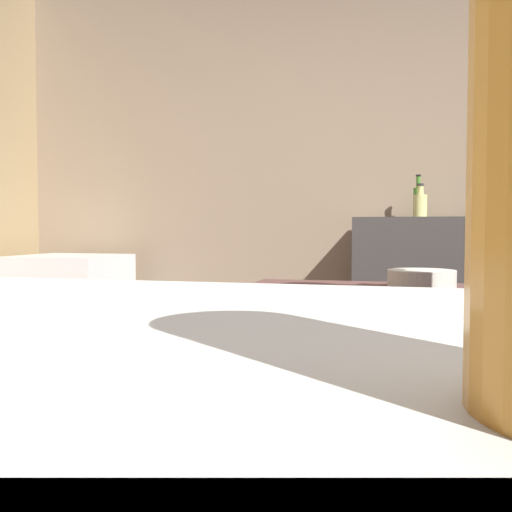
{
  "coord_description": "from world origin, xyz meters",
  "views": [
    {
      "loc": [
        -0.17,
        -1.22,
        1.12
      ],
      "look_at": [
        -0.29,
        -0.75,
        1.1
      ],
      "focal_mm": 40.63,
      "sensor_mm": 36.0,
      "label": 1
    }
  ],
  "objects_px": {
    "mixing_bowl": "(422,279)",
    "bottle_hot_sauce": "(420,204)",
    "bottle_vinegar": "(495,204)",
    "bottle_olive_oil": "(418,201)",
    "mini_fridge": "(71,338)",
    "bottle_soy": "(490,196)"
  },
  "relations": [
    {
      "from": "mini_fridge",
      "to": "mixing_bowl",
      "type": "bearing_deg",
      "value": -27.69
    },
    {
      "from": "bottle_vinegar",
      "to": "bottle_soy",
      "type": "bearing_deg",
      "value": -106.33
    },
    {
      "from": "bottle_soy",
      "to": "bottle_vinegar",
      "type": "height_order",
      "value": "bottle_soy"
    },
    {
      "from": "mixing_bowl",
      "to": "bottle_soy",
      "type": "distance_m",
      "value": 1.19
    },
    {
      "from": "bottle_soy",
      "to": "bottle_vinegar",
      "type": "relative_size",
      "value": 1.42
    },
    {
      "from": "bottle_olive_oil",
      "to": "bottle_soy",
      "type": "height_order",
      "value": "bottle_soy"
    },
    {
      "from": "mini_fridge",
      "to": "bottle_hot_sauce",
      "type": "xyz_separation_m",
      "value": [
        1.96,
        0.13,
        0.76
      ]
    },
    {
      "from": "bottle_olive_oil",
      "to": "bottle_hot_sauce",
      "type": "distance_m",
      "value": 0.14
    },
    {
      "from": "mixing_bowl",
      "to": "bottle_olive_oil",
      "type": "xyz_separation_m",
      "value": [
        0.01,
        1.29,
        0.31
      ]
    },
    {
      "from": "mini_fridge",
      "to": "bottle_hot_sauce",
      "type": "relative_size",
      "value": 5.59
    },
    {
      "from": "bottle_hot_sauce",
      "to": "bottle_vinegar",
      "type": "bearing_deg",
      "value": 12.37
    },
    {
      "from": "mixing_bowl",
      "to": "bottle_hot_sauce",
      "type": "bearing_deg",
      "value": 89.18
    },
    {
      "from": "bottle_olive_oil",
      "to": "mixing_bowl",
      "type": "bearing_deg",
      "value": -90.34
    },
    {
      "from": "mixing_bowl",
      "to": "bottle_soy",
      "type": "height_order",
      "value": "bottle_soy"
    },
    {
      "from": "bottle_soy",
      "to": "bottle_hot_sauce",
      "type": "xyz_separation_m",
      "value": [
        -0.33,
        0.06,
        -0.03
      ]
    },
    {
      "from": "bottle_olive_oil",
      "to": "bottle_hot_sauce",
      "type": "xyz_separation_m",
      "value": [
        0.01,
        -0.14,
        -0.02
      ]
    },
    {
      "from": "mini_fridge",
      "to": "bottle_olive_oil",
      "type": "relative_size",
      "value": 4.19
    },
    {
      "from": "bottle_vinegar",
      "to": "bottle_olive_oil",
      "type": "bearing_deg",
      "value": 171.33
    },
    {
      "from": "mini_fridge",
      "to": "bottle_soy",
      "type": "height_order",
      "value": "bottle_soy"
    },
    {
      "from": "mixing_bowl",
      "to": "bottle_olive_oil",
      "type": "height_order",
      "value": "bottle_olive_oil"
    },
    {
      "from": "bottle_olive_oil",
      "to": "mini_fridge",
      "type": "bearing_deg",
      "value": -172.14
    },
    {
      "from": "bottle_olive_oil",
      "to": "bottle_vinegar",
      "type": "distance_m",
      "value": 0.38
    }
  ]
}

